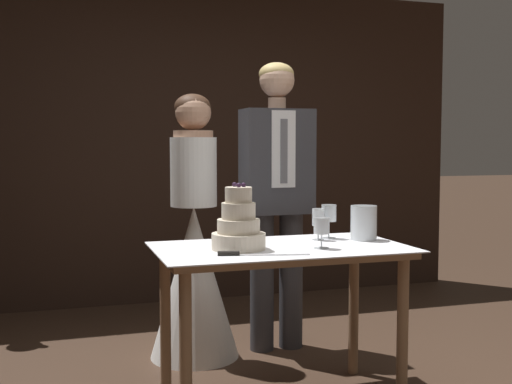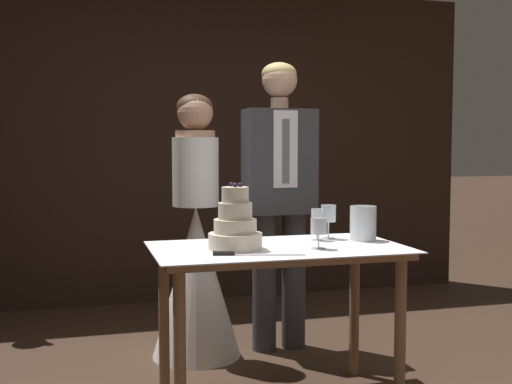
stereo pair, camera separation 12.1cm
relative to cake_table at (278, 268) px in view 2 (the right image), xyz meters
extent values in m
cube|color=black|center=(0.02, 2.30, 0.61)|extent=(4.73, 0.12, 2.59)
cylinder|color=#8E6B4C|center=(-0.54, -0.27, -0.31)|extent=(0.06, 0.06, 0.75)
cylinder|color=#8E6B4C|center=(0.54, -0.27, -0.31)|extent=(0.06, 0.06, 0.75)
cylinder|color=#8E6B4C|center=(-0.54, 0.27, -0.31)|extent=(0.06, 0.06, 0.75)
cylinder|color=#8E6B4C|center=(0.54, 0.27, -0.31)|extent=(0.06, 0.06, 0.75)
cube|color=#8E6B4C|center=(0.00, 0.00, 0.09)|extent=(1.19, 0.65, 0.03)
cube|color=white|center=(0.00, 0.00, 0.11)|extent=(1.25, 0.71, 0.01)
cylinder|color=beige|center=(-0.22, -0.02, 0.15)|extent=(0.26, 0.26, 0.08)
cylinder|color=beige|center=(-0.22, -0.02, 0.22)|extent=(0.21, 0.21, 0.07)
cylinder|color=beige|center=(-0.22, -0.02, 0.30)|extent=(0.16, 0.16, 0.08)
cylinder|color=beige|center=(-0.22, -0.02, 0.37)|extent=(0.13, 0.13, 0.08)
sphere|color=#2D1933|center=(-0.20, -0.02, 0.42)|extent=(0.02, 0.02, 0.02)
sphere|color=#2D1933|center=(-0.23, 0.02, 0.42)|extent=(0.02, 0.02, 0.02)
sphere|color=#2D1933|center=(-0.23, -0.03, 0.42)|extent=(0.02, 0.02, 0.02)
cube|color=silver|center=(-0.11, -0.23, 0.11)|extent=(0.32, 0.10, 0.00)
cylinder|color=black|center=(-0.32, -0.18, 0.12)|extent=(0.10, 0.05, 0.02)
cylinder|color=silver|center=(0.34, 0.18, 0.11)|extent=(0.08, 0.08, 0.00)
cylinder|color=silver|center=(0.34, 0.18, 0.16)|extent=(0.01, 0.01, 0.09)
cylinder|color=silver|center=(0.34, 0.18, 0.25)|extent=(0.08, 0.08, 0.09)
cylinder|color=maroon|center=(0.34, 0.18, 0.22)|extent=(0.07, 0.07, 0.03)
cylinder|color=silver|center=(0.26, 0.14, 0.11)|extent=(0.06, 0.06, 0.00)
cylinder|color=silver|center=(0.26, 0.14, 0.15)|extent=(0.01, 0.01, 0.07)
cylinder|color=silver|center=(0.26, 0.14, 0.23)|extent=(0.07, 0.07, 0.09)
cylinder|color=silver|center=(0.17, -0.12, 0.11)|extent=(0.07, 0.07, 0.00)
cylinder|color=silver|center=(0.17, -0.12, 0.15)|extent=(0.01, 0.01, 0.07)
cylinder|color=silver|center=(0.17, -0.12, 0.22)|extent=(0.08, 0.08, 0.08)
cylinder|color=maroon|center=(0.17, -0.12, 0.20)|extent=(0.06, 0.06, 0.03)
cylinder|color=silver|center=(0.50, 0.08, 0.20)|extent=(0.14, 0.14, 0.18)
cylinder|color=white|center=(0.50, 0.08, 0.15)|extent=(0.06, 0.06, 0.08)
sphere|color=#F9CC4C|center=(0.50, 0.08, 0.20)|extent=(0.02, 0.02, 0.02)
cone|color=white|center=(-0.27, 0.82, -0.22)|extent=(0.54, 0.54, 0.93)
cylinder|color=white|center=(-0.27, 0.82, 0.45)|extent=(0.28, 0.28, 0.42)
cylinder|color=tan|center=(-0.27, 0.82, 0.68)|extent=(0.24, 0.24, 0.04)
sphere|color=tan|center=(-0.27, 0.82, 0.81)|extent=(0.22, 0.22, 0.22)
ellipsoid|color=#472D1E|center=(-0.27, 0.83, 0.84)|extent=(0.22, 0.22, 0.16)
cylinder|color=#38383D|center=(0.17, 0.82, -0.25)|extent=(0.15, 0.15, 0.87)
cylinder|color=#38383D|center=(0.36, 0.82, -0.25)|extent=(0.15, 0.15, 0.87)
cube|color=#38383D|center=(0.27, 0.82, 0.51)|extent=(0.43, 0.24, 0.65)
cube|color=white|center=(0.27, 0.69, 0.59)|extent=(0.15, 0.01, 0.47)
cube|color=slate|center=(0.27, 0.69, 0.57)|extent=(0.04, 0.01, 0.39)
cylinder|color=#DBAD8E|center=(0.27, 0.82, 0.87)|extent=(0.11, 0.11, 0.07)
sphere|color=#DBAD8E|center=(0.27, 0.82, 1.01)|extent=(0.22, 0.22, 0.22)
ellipsoid|color=#D6B770|center=(0.27, 0.83, 1.05)|extent=(0.22, 0.22, 0.14)
camera|label=1|loc=(-1.07, -2.97, 0.62)|focal=45.00mm
camera|label=2|loc=(-0.95, -3.01, 0.62)|focal=45.00mm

